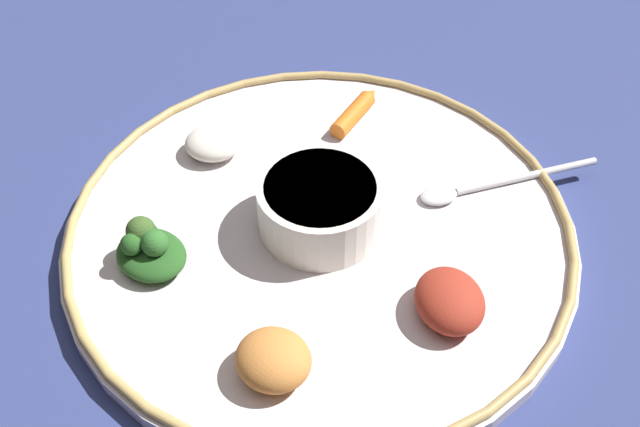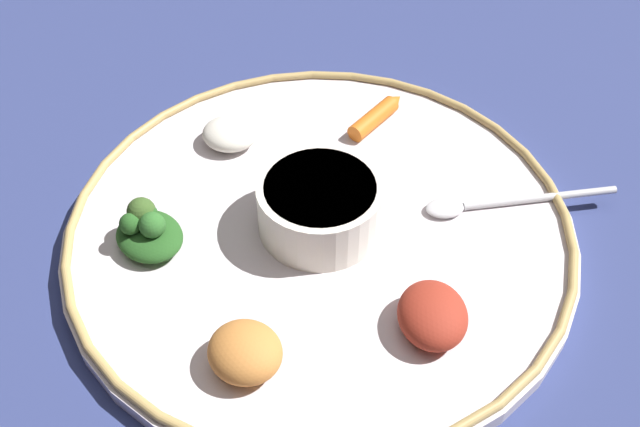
{
  "view_description": "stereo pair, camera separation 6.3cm",
  "coord_description": "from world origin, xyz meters",
  "px_view_note": "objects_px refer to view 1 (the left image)",
  "views": [
    {
      "loc": [
        -0.3,
        -0.31,
        0.49
      ],
      "look_at": [
        0.0,
        0.0,
        0.03
      ],
      "focal_mm": 41.64,
      "sensor_mm": 36.0,
      "label": 1
    },
    {
      "loc": [
        -0.25,
        -0.35,
        0.49
      ],
      "look_at": [
        0.0,
        0.0,
        0.03
      ],
      "focal_mm": 41.64,
      "sensor_mm": 36.0,
      "label": 2
    }
  ],
  "objects_px": {
    "center_bowl": "(320,205)",
    "greens_pile": "(149,249)",
    "carrot_near_spoon": "(356,111)",
    "spoon": "(482,186)"
  },
  "relations": [
    {
      "from": "spoon",
      "to": "carrot_near_spoon",
      "type": "height_order",
      "value": "carrot_near_spoon"
    },
    {
      "from": "center_bowl",
      "to": "carrot_near_spoon",
      "type": "relative_size",
      "value": 1.36
    },
    {
      "from": "center_bowl",
      "to": "carrot_near_spoon",
      "type": "distance_m",
      "value": 0.15
    },
    {
      "from": "center_bowl",
      "to": "greens_pile",
      "type": "xyz_separation_m",
      "value": [
        -0.13,
        0.07,
        -0.01
      ]
    },
    {
      "from": "spoon",
      "to": "carrot_near_spoon",
      "type": "bearing_deg",
      "value": 93.28
    },
    {
      "from": "greens_pile",
      "to": "spoon",
      "type": "bearing_deg",
      "value": -27.74
    },
    {
      "from": "carrot_near_spoon",
      "to": "greens_pile",
      "type": "bearing_deg",
      "value": -177.53
    },
    {
      "from": "greens_pile",
      "to": "carrot_near_spoon",
      "type": "height_order",
      "value": "greens_pile"
    },
    {
      "from": "greens_pile",
      "to": "center_bowl",
      "type": "bearing_deg",
      "value": -28.1
    },
    {
      "from": "center_bowl",
      "to": "spoon",
      "type": "relative_size",
      "value": 0.65
    }
  ]
}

